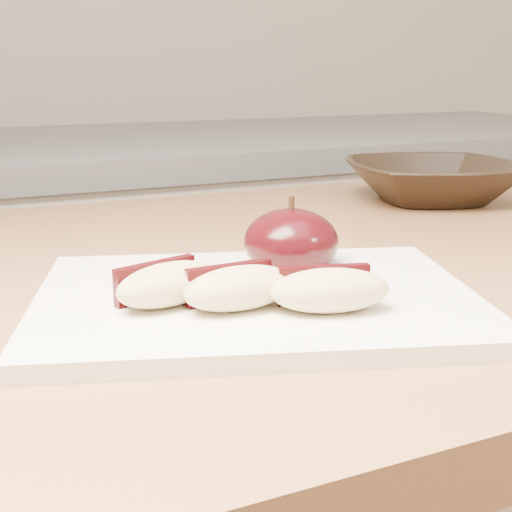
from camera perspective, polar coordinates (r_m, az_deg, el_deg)
name	(u,v)px	position (r m, az deg, el deg)	size (l,w,h in m)	color
back_cabinet	(57,398)	(1.38, -15.64, -10.92)	(2.40, 0.62, 0.94)	silver
cutting_board	(256,300)	(0.49, 0.00, -3.53)	(0.29, 0.22, 0.01)	white
apple_half	(291,242)	(0.54, 2.82, 1.14)	(0.08, 0.08, 0.06)	black
apple_wedge_a	(168,284)	(0.46, -7.09, -2.21)	(0.08, 0.06, 0.03)	#D1B884
apple_wedge_b	(238,287)	(0.45, -1.41, -2.52)	(0.08, 0.04, 0.03)	#D1B884
apple_wedge_c	(329,290)	(0.45, 5.87, -2.69)	(0.08, 0.06, 0.03)	#D1B884
bowl	(432,181)	(0.89, 13.87, 5.85)	(0.20, 0.20, 0.05)	black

